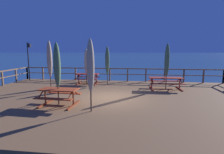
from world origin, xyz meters
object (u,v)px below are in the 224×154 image
picnic_table_mid_right (166,81)px  patio_umbrella_tall_mid_right (50,59)px  patio_umbrella_short_back (167,60)px  patio_umbrella_tall_back_left (107,61)px  lamp_post_hooked (29,56)px  patio_umbrella_tall_front (90,66)px  patio_umbrella_tall_mid_left (86,61)px  picnic_table_mid_left (59,93)px  patio_umbrella_tall_back_right (57,66)px  picnic_table_front_right (87,77)px

picnic_table_mid_right → patio_umbrella_tall_mid_right: size_ratio=0.71×
patio_umbrella_short_back → patio_umbrella_tall_mid_right: patio_umbrella_tall_mid_right is taller
patio_umbrella_tall_back_left → lamp_post_hooked: size_ratio=0.88×
patio_umbrella_tall_front → lamp_post_hooked: lamp_post_hooked is taller
lamp_post_hooked → patio_umbrella_tall_mid_left: bearing=-8.2°
picnic_table_mid_left → picnic_table_mid_right: same height
patio_umbrella_tall_mid_left → lamp_post_hooked: bearing=171.8°
patio_umbrella_short_back → patio_umbrella_tall_back_left: 4.18m
patio_umbrella_tall_back_left → lamp_post_hooked: bearing=171.2°
patio_umbrella_tall_mid_right → patio_umbrella_short_back: bearing=11.3°
patio_umbrella_tall_mid_left → patio_umbrella_tall_mid_right: patio_umbrella_tall_mid_right is taller
patio_umbrella_tall_back_right → patio_umbrella_tall_front: size_ratio=0.97×
patio_umbrella_tall_mid_left → patio_umbrella_tall_front: (1.87, -6.13, 0.20)m
picnic_table_front_right → patio_umbrella_tall_back_right: 5.50m
patio_umbrella_tall_back_right → patio_umbrella_tall_front: patio_umbrella_tall_front is taller
picnic_table_front_right → patio_umbrella_tall_mid_right: 3.45m
picnic_table_mid_left → patio_umbrella_short_back: bearing=37.0°
patio_umbrella_tall_front → lamp_post_hooked: 9.81m
picnic_table_mid_left → patio_umbrella_short_back: patio_umbrella_short_back is taller
picnic_table_mid_right → patio_umbrella_tall_back_right: 7.08m
patio_umbrella_tall_back_right → patio_umbrella_short_back: (5.62, 4.14, 0.05)m
picnic_table_mid_left → patio_umbrella_tall_front: bearing=-21.7°
picnic_table_mid_left → patio_umbrella_tall_back_left: size_ratio=0.65×
picnic_table_mid_right → patio_umbrella_short_back: patio_umbrella_short_back is taller
patio_umbrella_tall_back_left → patio_umbrella_tall_front: 5.82m
patio_umbrella_short_back → patio_umbrella_tall_mid_left: bearing=167.6°
patio_umbrella_short_back → patio_umbrella_tall_front: size_ratio=0.99×
picnic_table_mid_left → lamp_post_hooked: 8.30m
picnic_table_front_right → patio_umbrella_tall_mid_left: bearing=142.5°
picnic_table_front_right → picnic_table_mid_left: 5.40m
patio_umbrella_tall_mid_left → lamp_post_hooked: lamp_post_hooked is taller
patio_umbrella_tall_back_right → patio_umbrella_tall_mid_left: bearing=91.2°
picnic_table_mid_right → patio_umbrella_tall_mid_left: bearing=167.6°
lamp_post_hooked → patio_umbrella_short_back: bearing=-10.4°
patio_umbrella_tall_back_right → patio_umbrella_short_back: bearing=36.4°
picnic_table_mid_right → lamp_post_hooked: lamp_post_hooked is taller
lamp_post_hooked → patio_umbrella_tall_mid_right: bearing=-44.2°
picnic_table_mid_left → patio_umbrella_tall_front: 2.27m
patio_umbrella_tall_mid_left → patio_umbrella_tall_back_right: size_ratio=0.93×
patio_umbrella_tall_back_right → patio_umbrella_tall_back_left: patio_umbrella_tall_back_right is taller
picnic_table_front_right → patio_umbrella_tall_mid_left: size_ratio=0.66×
picnic_table_front_right → lamp_post_hooked: bearing=171.4°
patio_umbrella_tall_back_left → patio_umbrella_tall_front: size_ratio=0.94×
patio_umbrella_tall_back_left → patio_umbrella_tall_front: bearing=-88.0°
patio_umbrella_short_back → patio_umbrella_tall_back_left: patio_umbrella_short_back is taller
patio_umbrella_tall_front → lamp_post_hooked: (-7.00, 6.87, 0.21)m
patio_umbrella_tall_mid_right → patio_umbrella_tall_back_right: bearing=-57.7°
patio_umbrella_short_back → patio_umbrella_tall_mid_right: size_ratio=0.95×
patio_umbrella_tall_mid_left → patio_umbrella_tall_back_right: bearing=-88.8°
patio_umbrella_tall_back_left → patio_umbrella_short_back: bearing=-13.1°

